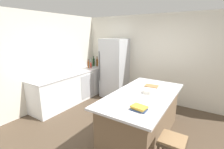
{
  "coord_description": "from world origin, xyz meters",
  "views": [
    {
      "loc": [
        1.51,
        -2.51,
        2.06
      ],
      "look_at": [
        -0.72,
        0.94,
        1.0
      ],
      "focal_mm": 25.82,
      "sensor_mm": 36.0,
      "label": 1
    }
  ],
  "objects_px": {
    "kitchen_island": "(142,115)",
    "whiskey_bottle": "(97,62)",
    "bar_stool": "(172,146)",
    "sink_faucet": "(62,69)",
    "wine_bottle": "(94,62)",
    "cookbook_stack": "(139,108)",
    "cutting_board": "(152,86)",
    "refrigerator": "(114,68)",
    "hot_sauce_bottle": "(91,65)",
    "mixing_bowl": "(149,91)",
    "vinegar_bottle": "(88,65)",
    "syrup_bottle": "(92,64)",
    "gin_bottle": "(91,64)",
    "paper_towel_roll": "(72,68)"
  },
  "relations": [
    {
      "from": "wine_bottle",
      "to": "kitchen_island",
      "type": "bearing_deg",
      "value": -32.43
    },
    {
      "from": "sink_faucet",
      "to": "refrigerator",
      "type": "bearing_deg",
      "value": 56.61
    },
    {
      "from": "bar_stool",
      "to": "paper_towel_roll",
      "type": "relative_size",
      "value": 2.12
    },
    {
      "from": "wine_bottle",
      "to": "vinegar_bottle",
      "type": "xyz_separation_m",
      "value": [
        0.07,
        -0.37,
        -0.03
      ]
    },
    {
      "from": "gin_bottle",
      "to": "whiskey_bottle",
      "type": "bearing_deg",
      "value": 85.58
    },
    {
      "from": "vinegar_bottle",
      "to": "whiskey_bottle",
      "type": "bearing_deg",
      "value": 89.59
    },
    {
      "from": "syrup_bottle",
      "to": "paper_towel_roll",
      "type": "bearing_deg",
      "value": -85.59
    },
    {
      "from": "syrup_bottle",
      "to": "vinegar_bottle",
      "type": "height_order",
      "value": "vinegar_bottle"
    },
    {
      "from": "wine_bottle",
      "to": "cookbook_stack",
      "type": "height_order",
      "value": "wine_bottle"
    },
    {
      "from": "mixing_bowl",
      "to": "vinegar_bottle",
      "type": "bearing_deg",
      "value": 155.9
    },
    {
      "from": "sink_faucet",
      "to": "paper_towel_roll",
      "type": "distance_m",
      "value": 0.34
    },
    {
      "from": "wine_bottle",
      "to": "mixing_bowl",
      "type": "relative_size",
      "value": 1.48
    },
    {
      "from": "sink_faucet",
      "to": "cookbook_stack",
      "type": "bearing_deg",
      "value": -17.4
    },
    {
      "from": "kitchen_island",
      "to": "mixing_bowl",
      "type": "relative_size",
      "value": 8.69
    },
    {
      "from": "vinegar_bottle",
      "to": "wine_bottle",
      "type": "bearing_deg",
      "value": 100.96
    },
    {
      "from": "wine_bottle",
      "to": "mixing_bowl",
      "type": "height_order",
      "value": "wine_bottle"
    },
    {
      "from": "refrigerator",
      "to": "hot_sauce_bottle",
      "type": "relative_size",
      "value": 8.8
    },
    {
      "from": "kitchen_island",
      "to": "wine_bottle",
      "type": "xyz_separation_m",
      "value": [
        -2.55,
        1.62,
        0.59
      ]
    },
    {
      "from": "cookbook_stack",
      "to": "cutting_board",
      "type": "height_order",
      "value": "cookbook_stack"
    },
    {
      "from": "kitchen_island",
      "to": "gin_bottle",
      "type": "bearing_deg",
      "value": 150.33
    },
    {
      "from": "kitchen_island",
      "to": "cutting_board",
      "type": "xyz_separation_m",
      "value": [
        -0.03,
        0.54,
        0.46
      ]
    },
    {
      "from": "gin_bottle",
      "to": "vinegar_bottle",
      "type": "xyz_separation_m",
      "value": [
        0.02,
        -0.17,
        -0.0
      ]
    },
    {
      "from": "paper_towel_roll",
      "to": "cutting_board",
      "type": "height_order",
      "value": "paper_towel_roll"
    },
    {
      "from": "refrigerator",
      "to": "whiskey_bottle",
      "type": "distance_m",
      "value": 0.85
    },
    {
      "from": "cutting_board",
      "to": "kitchen_island",
      "type": "bearing_deg",
      "value": -87.18
    },
    {
      "from": "bar_stool",
      "to": "whiskey_bottle",
      "type": "xyz_separation_m",
      "value": [
        -3.22,
        2.45,
        0.5
      ]
    },
    {
      "from": "kitchen_island",
      "to": "cookbook_stack",
      "type": "distance_m",
      "value": 0.85
    },
    {
      "from": "bar_stool",
      "to": "wine_bottle",
      "type": "relative_size",
      "value": 1.82
    },
    {
      "from": "kitchen_island",
      "to": "whiskey_bottle",
      "type": "bearing_deg",
      "value": 145.19
    },
    {
      "from": "wine_bottle",
      "to": "syrup_bottle",
      "type": "height_order",
      "value": "wine_bottle"
    },
    {
      "from": "hot_sauce_bottle",
      "to": "whiskey_bottle",
      "type": "bearing_deg",
      "value": 94.11
    },
    {
      "from": "syrup_bottle",
      "to": "refrigerator",
      "type": "bearing_deg",
      "value": 2.18
    },
    {
      "from": "whiskey_bottle",
      "to": "cookbook_stack",
      "type": "distance_m",
      "value": 3.59
    },
    {
      "from": "sink_faucet",
      "to": "whiskey_bottle",
      "type": "distance_m",
      "value": 1.53
    },
    {
      "from": "refrigerator",
      "to": "cutting_board",
      "type": "distance_m",
      "value": 1.91
    },
    {
      "from": "bar_stool",
      "to": "whiskey_bottle",
      "type": "height_order",
      "value": "whiskey_bottle"
    },
    {
      "from": "whiskey_bottle",
      "to": "sink_faucet",
      "type": "bearing_deg",
      "value": -92.61
    },
    {
      "from": "whiskey_bottle",
      "to": "mixing_bowl",
      "type": "relative_size",
      "value": 1.39
    },
    {
      "from": "whiskey_bottle",
      "to": "wine_bottle",
      "type": "xyz_separation_m",
      "value": [
        -0.08,
        -0.1,
        0.01
      ]
    },
    {
      "from": "sink_faucet",
      "to": "mixing_bowl",
      "type": "bearing_deg",
      "value": -1.88
    },
    {
      "from": "bar_stool",
      "to": "cutting_board",
      "type": "distance_m",
      "value": 1.54
    },
    {
      "from": "gin_bottle",
      "to": "vinegar_bottle",
      "type": "distance_m",
      "value": 0.17
    },
    {
      "from": "bar_stool",
      "to": "sink_faucet",
      "type": "xyz_separation_m",
      "value": [
        -3.29,
        0.93,
        0.53
      ]
    },
    {
      "from": "refrigerator",
      "to": "cookbook_stack",
      "type": "bearing_deg",
      "value": -50.43
    },
    {
      "from": "refrigerator",
      "to": "syrup_bottle",
      "type": "relative_size",
      "value": 7.19
    },
    {
      "from": "gin_bottle",
      "to": "hot_sauce_bottle",
      "type": "relative_size",
      "value": 1.51
    },
    {
      "from": "wine_bottle",
      "to": "vinegar_bottle",
      "type": "distance_m",
      "value": 0.38
    },
    {
      "from": "wine_bottle",
      "to": "vinegar_bottle",
      "type": "bearing_deg",
      "value": -79.04
    },
    {
      "from": "wine_bottle",
      "to": "hot_sauce_bottle",
      "type": "bearing_deg",
      "value": -70.05
    },
    {
      "from": "wine_bottle",
      "to": "gin_bottle",
      "type": "distance_m",
      "value": 0.21
    }
  ]
}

